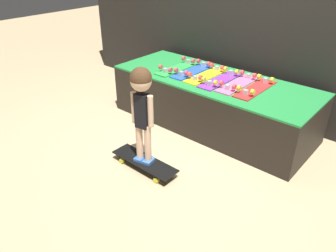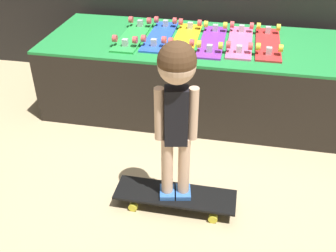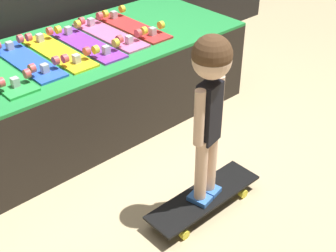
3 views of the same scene
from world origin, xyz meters
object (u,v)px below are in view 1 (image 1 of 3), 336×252
(skateboard_purple_on_rack, at_px, (221,79))
(skateboard_red_on_rack, at_px, (256,88))
(skateboard_on_floor, at_px, (144,162))
(skateboard_green_on_rack, at_px, (177,68))
(skateboard_blue_on_rack, at_px, (193,70))
(skateboard_pink_on_rack, at_px, (238,83))
(child, at_px, (142,98))
(skateboard_yellow_on_rack, at_px, (206,75))

(skateboard_purple_on_rack, distance_m, skateboard_red_on_rack, 0.41)
(skateboard_purple_on_rack, relative_size, skateboard_on_floor, 0.92)
(skateboard_green_on_rack, height_order, skateboard_blue_on_rack, same)
(skateboard_blue_on_rack, distance_m, skateboard_pink_on_rack, 0.61)
(skateboard_on_floor, height_order, child, child)
(skateboard_red_on_rack, bearing_deg, child, -111.95)
(skateboard_yellow_on_rack, height_order, skateboard_red_on_rack, same)
(skateboard_yellow_on_rack, xyz_separation_m, skateboard_purple_on_rack, (0.20, -0.02, 0.00))
(skateboard_yellow_on_rack, bearing_deg, skateboard_blue_on_rack, 176.12)
(child, bearing_deg, skateboard_red_on_rack, 56.48)
(skateboard_blue_on_rack, height_order, skateboard_yellow_on_rack, same)
(skateboard_on_floor, distance_m, child, 0.67)
(skateboard_purple_on_rack, relative_size, skateboard_pink_on_rack, 1.00)
(skateboard_yellow_on_rack, height_order, child, child)
(skateboard_purple_on_rack, bearing_deg, skateboard_green_on_rack, -179.16)
(skateboard_blue_on_rack, height_order, skateboard_purple_on_rack, same)
(skateboard_pink_on_rack, bearing_deg, skateboard_purple_on_rack, -171.76)
(skateboard_green_on_rack, distance_m, skateboard_red_on_rack, 1.02)
(skateboard_yellow_on_rack, height_order, skateboard_on_floor, skateboard_yellow_on_rack)
(skateboard_blue_on_rack, relative_size, skateboard_red_on_rack, 1.00)
(skateboard_yellow_on_rack, bearing_deg, skateboard_on_floor, -83.39)
(child, bearing_deg, skateboard_blue_on_rack, 94.47)
(skateboard_yellow_on_rack, bearing_deg, skateboard_pink_on_rack, 1.71)
(skateboard_pink_on_rack, xyz_separation_m, skateboard_on_floor, (-0.27, -1.18, -0.53))
(skateboard_yellow_on_rack, height_order, skateboard_purple_on_rack, same)
(skateboard_yellow_on_rack, xyz_separation_m, skateboard_red_on_rack, (0.61, 0.02, 0.00))
(skateboard_red_on_rack, bearing_deg, skateboard_on_floor, -111.95)
(skateboard_purple_on_rack, bearing_deg, skateboard_yellow_on_rack, 175.14)
(skateboard_green_on_rack, height_order, skateboard_red_on_rack, same)
(skateboard_green_on_rack, height_order, skateboard_yellow_on_rack, same)
(skateboard_blue_on_rack, xyz_separation_m, skateboard_on_floor, (0.34, -1.18, -0.53))
(skateboard_purple_on_rack, bearing_deg, child, -93.43)
(skateboard_purple_on_rack, height_order, child, child)
(skateboard_blue_on_rack, xyz_separation_m, skateboard_pink_on_rack, (0.61, -0.00, 0.00))
(skateboard_blue_on_rack, relative_size, skateboard_pink_on_rack, 1.00)
(skateboard_yellow_on_rack, xyz_separation_m, child, (0.14, -1.17, 0.14))
(skateboard_blue_on_rack, distance_m, skateboard_purple_on_rack, 0.41)
(skateboard_red_on_rack, xyz_separation_m, child, (-0.48, -1.19, 0.14))
(skateboard_red_on_rack, xyz_separation_m, skateboard_on_floor, (-0.48, -1.19, -0.53))
(skateboard_yellow_on_rack, relative_size, child, 0.70)
(skateboard_green_on_rack, distance_m, skateboard_on_floor, 1.37)
(skateboard_pink_on_rack, distance_m, skateboard_red_on_rack, 0.20)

